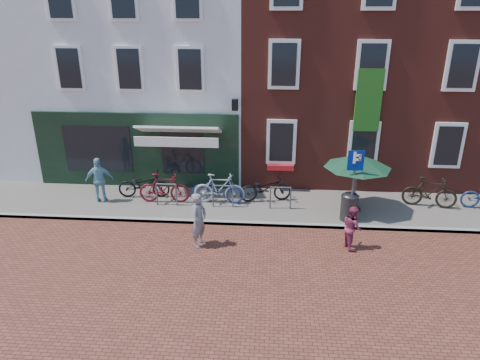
# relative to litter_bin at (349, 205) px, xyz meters

# --- Properties ---
(ground) EXTENTS (80.00, 80.00, 0.00)m
(ground) POSITION_rel_litter_bin_xyz_m (-2.74, -0.53, -0.63)
(ground) COLOR brown
(sidewalk) EXTENTS (24.00, 3.00, 0.10)m
(sidewalk) POSITION_rel_litter_bin_xyz_m (-1.74, 0.97, -0.58)
(sidewalk) COLOR slate
(sidewalk) RESTS_ON ground
(building_stucco) EXTENTS (8.00, 8.00, 9.00)m
(building_stucco) POSITION_rel_litter_bin_xyz_m (-7.74, 6.47, 3.87)
(building_stucco) COLOR silver
(building_stucco) RESTS_ON ground
(building_brick_mid) EXTENTS (6.00, 8.00, 10.00)m
(building_brick_mid) POSITION_rel_litter_bin_xyz_m (-0.74, 6.47, 4.37)
(building_brick_mid) COLOR maroon
(building_brick_mid) RESTS_ON ground
(building_brick_right) EXTENTS (6.00, 8.00, 10.00)m
(building_brick_right) POSITION_rel_litter_bin_xyz_m (5.26, 6.47, 4.37)
(building_brick_right) COLOR maroon
(building_brick_right) RESTS_ON ground
(litter_bin) EXTENTS (0.56, 0.56, 1.02)m
(litter_bin) POSITION_rel_litter_bin_xyz_m (0.00, 0.00, 0.00)
(litter_bin) COLOR #2E2E30
(litter_bin) RESTS_ON sidewalk
(parking_sign) EXTENTS (0.50, 0.08, 2.43)m
(parking_sign) POSITION_rel_litter_bin_xyz_m (0.04, -0.09, 1.13)
(parking_sign) COLOR #4C4C4F
(parking_sign) RESTS_ON sidewalk
(parasol) EXTENTS (2.25, 2.25, 2.11)m
(parasol) POSITION_rel_litter_bin_xyz_m (0.29, 0.77, 1.34)
(parasol) COLOR #4C4C4F
(parasol) RESTS_ON sidewalk
(woman) EXTENTS (0.59, 0.71, 1.67)m
(woman) POSITION_rel_litter_bin_xyz_m (-4.66, -1.84, 0.21)
(woman) COLOR slate
(woman) RESTS_ON ground
(boy) EXTENTS (0.65, 0.75, 1.32)m
(boy) POSITION_rel_litter_bin_xyz_m (-0.18, -1.65, 0.03)
(boy) COLOR #872D4A
(boy) RESTS_ON ground
(cafe_person) EXTENTS (1.04, 0.67, 1.64)m
(cafe_person) POSITION_rel_litter_bin_xyz_m (-8.67, 0.84, 0.29)
(cafe_person) COLOR #76ABBD
(cafe_person) RESTS_ON sidewalk
(bicycle_0) EXTENTS (1.93, 0.83, 0.99)m
(bicycle_0) POSITION_rel_litter_bin_xyz_m (-7.23, 1.32, -0.04)
(bicycle_0) COLOR black
(bicycle_0) RESTS_ON sidewalk
(bicycle_1) EXTENTS (1.84, 0.57, 1.10)m
(bicycle_1) POSITION_rel_litter_bin_xyz_m (-6.37, 0.91, 0.02)
(bicycle_1) COLOR maroon
(bicycle_1) RESTS_ON sidewalk
(bicycle_2) EXTENTS (1.94, 0.86, 0.99)m
(bicycle_2) POSITION_rel_litter_bin_xyz_m (-4.48, 1.08, -0.04)
(bicycle_2) COLOR navy
(bicycle_2) RESTS_ON sidewalk
(bicycle_3) EXTENTS (1.83, 0.53, 1.10)m
(bicycle_3) POSITION_rel_litter_bin_xyz_m (-4.41, 1.02, 0.02)
(bicycle_3) COLOR #A7A7AA
(bicycle_3) RESTS_ON sidewalk
(bicycle_4) EXTENTS (1.97, 1.02, 0.99)m
(bicycle_4) POSITION_rel_litter_bin_xyz_m (-2.77, 1.31, -0.04)
(bicycle_4) COLOR black
(bicycle_4) RESTS_ON sidewalk
(bicycle_5) EXTENTS (1.89, 0.86, 1.10)m
(bicycle_5) POSITION_rel_litter_bin_xyz_m (2.96, 1.23, 0.02)
(bicycle_5) COLOR black
(bicycle_5) RESTS_ON sidewalk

